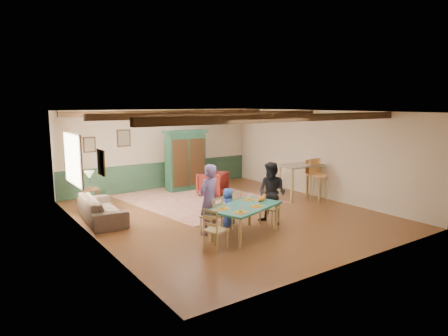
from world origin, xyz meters
TOP-DOWN VIEW (x-y plane):
  - floor at (0.00, 0.00)m, footprint 8.00×8.00m
  - wall_back at (0.00, 4.00)m, footprint 7.00×0.02m
  - wall_left at (-3.50, 0.00)m, footprint 0.02×8.00m
  - wall_right at (3.50, 0.00)m, footprint 0.02×8.00m
  - ceiling at (0.00, 0.00)m, footprint 7.00×8.00m
  - wainscot_back at (0.00, 3.98)m, footprint 6.95×0.03m
  - ceiling_beam_front at (0.00, -2.30)m, footprint 6.95×0.16m
  - ceiling_beam_mid at (0.00, 0.40)m, footprint 6.95×0.16m
  - ceiling_beam_back at (0.00, 3.00)m, footprint 6.95×0.16m
  - window_left at (-3.47, 1.70)m, footprint 0.06×1.60m
  - picture_left_wall at (-3.47, -0.60)m, footprint 0.04×0.42m
  - picture_back_a at (-1.30, 3.97)m, footprint 0.45×0.04m
  - picture_back_b at (-2.40, 3.97)m, footprint 0.38×0.04m
  - dining_table at (-0.70, -1.70)m, footprint 1.86×1.40m
  - dining_chair_far_left at (-1.26, -1.19)m, footprint 0.50×0.51m
  - dining_chair_far_right at (-0.56, -0.96)m, footprint 0.50×0.51m
  - dining_chair_end_left at (-1.70, -2.04)m, footprint 0.51×0.50m
  - dining_chair_end_right at (0.31, -1.36)m, footprint 0.51×0.50m
  - person_man at (-1.28, -1.12)m, footprint 0.67×0.55m
  - person_woman at (0.39, -1.33)m, footprint 0.78×0.88m
  - person_child at (-0.59, -0.89)m, footprint 0.52×0.42m
  - cat at (-0.19, -1.63)m, footprint 0.36×0.23m
  - place_setting_near_left at (-1.10, -2.08)m, footprint 0.44×0.38m
  - place_setting_near_center at (-0.54, -1.89)m, footprint 0.44×0.38m
  - place_setting_far_left at (-1.25, -1.65)m, footprint 0.44×0.38m
  - place_setting_far_right at (-0.29, -1.32)m, footprint 0.44×0.38m
  - area_rug at (0.18, 1.85)m, footprint 4.14×4.73m
  - armoire at (0.56, 3.26)m, footprint 1.45×0.63m
  - armchair at (0.87, 2.06)m, footprint 1.13×1.14m
  - sofa at (-2.94, 1.28)m, footprint 1.00×2.16m
  - end_table at (-2.82, 2.66)m, footprint 0.50×0.50m
  - table_lamp at (-2.82, 2.66)m, footprint 0.29×0.29m
  - counter_table at (2.80, 0.12)m, footprint 1.34×0.84m
  - bar_stool_left at (3.06, -0.42)m, footprint 0.46×0.51m
  - bar_stool_right at (3.24, -0.04)m, footprint 0.43×0.47m

SIDE VIEW (x-z plane):
  - floor at x=0.00m, z-range 0.00..0.00m
  - area_rug at x=0.18m, z-range 0.00..0.01m
  - end_table at x=-2.82m, z-range 0.00..0.55m
  - sofa at x=-2.94m, z-range 0.00..0.61m
  - dining_table at x=-0.70m, z-range 0.00..0.69m
  - armchair at x=0.87m, z-range 0.00..0.75m
  - dining_chair_far_left at x=-1.26m, z-range 0.00..0.87m
  - dining_chair_far_right at x=-0.56m, z-range 0.00..0.87m
  - dining_chair_end_left at x=-1.70m, z-range 0.00..0.87m
  - dining_chair_end_right at x=0.31m, z-range 0.00..0.87m
  - wainscot_back at x=0.00m, z-range 0.00..0.90m
  - person_child at x=-0.59m, z-range 0.00..0.93m
  - counter_table at x=2.80m, z-range 0.00..1.07m
  - bar_stool_right at x=3.24m, z-range 0.00..1.18m
  - bar_stool_left at x=3.06m, z-range 0.00..1.27m
  - place_setting_near_left at x=-1.10m, z-range 0.69..0.80m
  - place_setting_near_center at x=-0.54m, z-range 0.69..0.80m
  - place_setting_far_left at x=-1.25m, z-range 0.69..0.80m
  - place_setting_far_right at x=-0.29m, z-range 0.69..0.80m
  - person_woman at x=0.39m, z-range 0.00..1.52m
  - cat at x=-0.19m, z-range 0.69..0.86m
  - person_man at x=-1.28m, z-range 0.00..1.59m
  - table_lamp at x=-2.82m, z-range 0.55..1.05m
  - armoire at x=0.56m, z-range 0.00..2.01m
  - wall_back at x=0.00m, z-range 0.00..2.70m
  - wall_left at x=-3.50m, z-range 0.00..2.70m
  - wall_right at x=3.50m, z-range 0.00..2.70m
  - window_left at x=-3.47m, z-range 0.90..2.20m
  - picture_back_b at x=-2.40m, z-range 1.41..1.89m
  - picture_left_wall at x=-3.47m, z-range 1.49..2.01m
  - picture_back_a at x=-1.30m, z-range 1.52..2.08m
  - ceiling_beam_front at x=0.00m, z-range 2.53..2.69m
  - ceiling_beam_mid at x=0.00m, z-range 2.53..2.69m
  - ceiling_beam_back at x=0.00m, z-range 2.53..2.69m
  - ceiling at x=0.00m, z-range 2.69..2.71m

